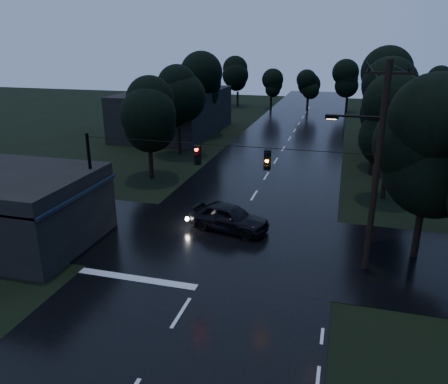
% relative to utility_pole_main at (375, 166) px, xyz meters
% --- Properties ---
extents(main_road, '(12.00, 120.00, 0.02)m').
position_rel_utility_pole_main_xyz_m(main_road, '(-7.41, 19.00, -5.26)').
color(main_road, black).
rests_on(main_road, ground).
extents(cross_street, '(60.00, 9.00, 0.02)m').
position_rel_utility_pole_main_xyz_m(cross_street, '(-7.41, 1.00, -5.26)').
color(cross_street, black).
rests_on(cross_street, ground).
extents(building_far_right, '(10.00, 14.00, 4.40)m').
position_rel_utility_pole_main_xyz_m(building_far_right, '(6.59, 23.00, -3.06)').
color(building_far_right, black).
rests_on(building_far_right, ground).
extents(building_far_left, '(10.00, 16.00, 5.00)m').
position_rel_utility_pole_main_xyz_m(building_far_left, '(-21.41, 29.00, -2.76)').
color(building_far_left, black).
rests_on(building_far_left, ground).
extents(utility_pole_main, '(3.50, 0.30, 10.00)m').
position_rel_utility_pole_main_xyz_m(utility_pole_main, '(0.00, 0.00, 0.00)').
color(utility_pole_main, black).
rests_on(utility_pole_main, ground).
extents(utility_pole_far, '(2.00, 0.30, 7.50)m').
position_rel_utility_pole_main_xyz_m(utility_pole_far, '(0.89, 17.00, -1.38)').
color(utility_pole_far, black).
rests_on(utility_pole_far, ground).
extents(anchor_pole_left, '(0.18, 0.18, 6.00)m').
position_rel_utility_pole_main_xyz_m(anchor_pole_left, '(-14.91, 0.00, -2.26)').
color(anchor_pole_left, black).
rests_on(anchor_pole_left, ground).
extents(span_signals, '(15.00, 0.37, 1.12)m').
position_rel_utility_pole_main_xyz_m(span_signals, '(-6.85, -0.01, -0.01)').
color(span_signals, black).
rests_on(span_signals, ground).
extents(tree_corner_near, '(4.48, 4.48, 9.44)m').
position_rel_utility_pole_main_xyz_m(tree_corner_near, '(2.59, 2.00, 0.74)').
color(tree_corner_near, black).
rests_on(tree_corner_near, ground).
extents(tree_left_a, '(3.92, 3.92, 8.26)m').
position_rel_utility_pole_main_xyz_m(tree_left_a, '(-16.41, 11.00, -0.02)').
color(tree_left_a, black).
rests_on(tree_left_a, ground).
extents(tree_left_b, '(4.20, 4.20, 8.85)m').
position_rel_utility_pole_main_xyz_m(tree_left_b, '(-17.01, 19.00, 0.36)').
color(tree_left_b, black).
rests_on(tree_left_b, ground).
extents(tree_left_c, '(4.48, 4.48, 9.44)m').
position_rel_utility_pole_main_xyz_m(tree_left_c, '(-17.61, 29.00, 0.74)').
color(tree_left_c, black).
rests_on(tree_left_c, ground).
extents(tree_right_a, '(4.20, 4.20, 8.85)m').
position_rel_utility_pole_main_xyz_m(tree_right_a, '(1.59, 11.00, 0.36)').
color(tree_right_a, black).
rests_on(tree_right_a, ground).
extents(tree_right_b, '(4.48, 4.48, 9.44)m').
position_rel_utility_pole_main_xyz_m(tree_right_b, '(2.19, 19.00, 0.74)').
color(tree_right_b, black).
rests_on(tree_right_b, ground).
extents(tree_right_c, '(4.76, 4.76, 10.03)m').
position_rel_utility_pole_main_xyz_m(tree_right_c, '(2.79, 29.00, 1.11)').
color(tree_right_c, black).
rests_on(tree_right_c, ground).
extents(car, '(5.12, 2.95, 1.64)m').
position_rel_utility_pole_main_xyz_m(car, '(-7.65, 2.67, -4.44)').
color(car, black).
rests_on(car, ground).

